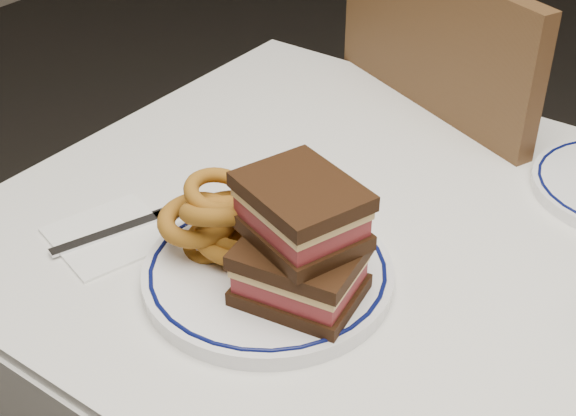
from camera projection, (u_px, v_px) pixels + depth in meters
The scene contains 7 objects.
dining_table at pixel (462, 331), 1.05m from camera, with size 1.27×0.87×0.75m.
chair_far at pixel (468, 190), 1.52m from camera, with size 0.60×0.60×0.98m.
main_plate at pixel (268, 273), 0.96m from camera, with size 0.30×0.30×0.02m.
reuben_sandwich at pixel (301, 242), 0.88m from camera, with size 0.17×0.15×0.14m.
onion_rings_main at pixel (221, 219), 0.96m from camera, with size 0.14×0.13×0.13m.
ketchup_ramekin at pixel (305, 212), 1.02m from camera, with size 0.06×0.06×0.03m.
napkin_fork at pixel (112, 234), 1.04m from camera, with size 0.17×0.19×0.01m.
Camera 1 is at (0.27, -0.76, 1.37)m, focal length 50.00 mm.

